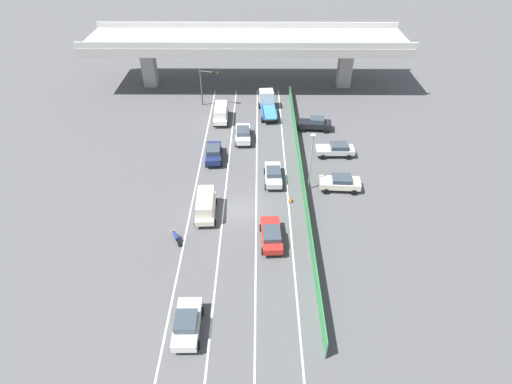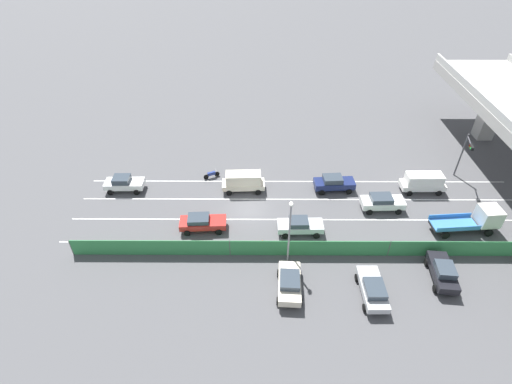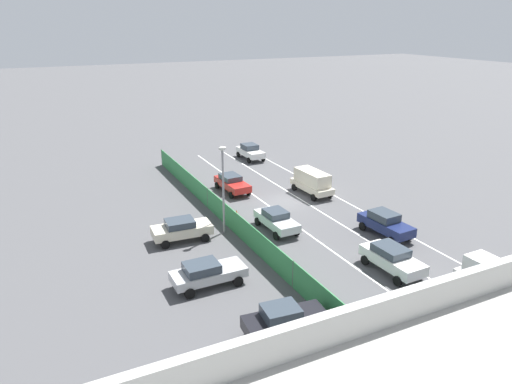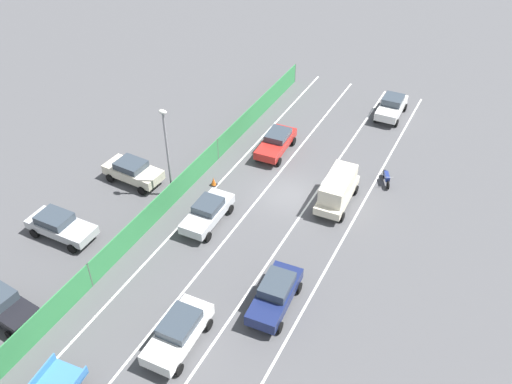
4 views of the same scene
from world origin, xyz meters
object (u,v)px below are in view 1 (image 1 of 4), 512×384
Objects in this scene: traffic_cone at (291,199)px; car_hatchback_white at (243,134)px; street_lamp at (311,156)px; car_van_cream at (205,205)px; traffic_light at (207,81)px; car_sedan_silver at (273,175)px; car_sedan_white at (187,323)px; flatbed_truck_blue at (267,102)px; parked_sedan_cream at (340,182)px; parked_sedan_dark at (315,123)px; car_van_white at (221,113)px; parked_wagon_silver at (336,149)px; car_sedan_navy at (214,153)px; motorcycle at (176,237)px; car_sedan_red at (272,235)px.

car_hatchback_white is at bearing 113.06° from traffic_cone.
street_lamp is at bearing 47.93° from traffic_cone.
traffic_light reaches higher than car_van_cream.
car_sedan_silver is 1.04× the size of car_sedan_white.
car_sedan_silver is (3.59, -8.85, -0.06)m from car_hatchback_white.
car_van_cream is at bearing -105.51° from flatbed_truck_blue.
parked_sedan_cream is 13.16m from parked_sedan_dark.
parked_sedan_dark is at bearing -10.97° from car_van_white.
parked_wagon_silver reaches higher than traffic_cone.
car_sedan_white is 28.18m from parked_wagon_silver.
traffic_cone is at bearing -42.64° from car_sedan_navy.
car_van_cream reaches higher than parked_sedan_dark.
parked_wagon_silver is 6.59m from parked_sedan_dark.
car_hatchback_white is 0.67× the size of street_lamp.
flatbed_truck_blue reaches higher than car_van_white.
parked_wagon_silver is 21.56m from traffic_light.
car_sedan_navy is 1.07× the size of car_sedan_white.
flatbed_truck_blue is 3.63× the size of motorcycle.
traffic_cone is at bearing -105.04° from parked_sedan_dark.
car_sedan_red is at bearing -64.88° from car_sedan_navy.
car_sedan_red is 15.29m from car_sedan_navy.
car_sedan_silver is 0.66× the size of street_lamp.
street_lamp is (10.65, -5.71, 3.16)m from car_sedan_navy.
traffic_cone is (2.16, -20.84, -1.03)m from flatbed_truck_blue.
car_van_cream is 8.81m from traffic_cone.
motorcycle is at bearing -99.30° from car_sedan_navy.
traffic_cone is at bearing 28.18° from motorcycle.
flatbed_truck_blue is 20.98m from traffic_cone.
traffic_light is (-14.78, 7.12, 2.90)m from parked_sedan_dark.
car_sedan_navy is 0.96× the size of car_van_cream.
parked_sedan_dark is (-1.24, 13.10, 0.02)m from parked_sedan_cream.
car_sedan_navy is at bearing -176.09° from parked_wagon_silver.
motorcycle is 25.90m from parked_sedan_dark.
car_sedan_silver is 5.14m from street_lamp.
car_sedan_red is 7.46m from car_van_cream.
parked_sedan_dark is 16.66m from traffic_light.
car_sedan_navy is 14.58m from parked_wagon_silver.
car_sedan_red is at bearing -118.47° from parked_wagon_silver.
car_van_cream is 13.23m from car_sedan_white.
flatbed_truck_blue reaches higher than car_sedan_white.
car_sedan_silver is 0.68× the size of flatbed_truck_blue.
car_sedan_red is at bearing -74.95° from car_van_white.
parked_wagon_silver is 0.83× the size of traffic_light.
car_sedan_white reaches higher than parked_sedan_cream.
car_sedan_white is at bearing -99.95° from flatbed_truck_blue.
parked_sedan_dark reaches higher than parked_sedan_cream.
flatbed_truck_blue reaches higher than parked_wagon_silver.
traffic_light is at bearing 115.47° from traffic_cone.
traffic_cone is at bearing -64.61° from car_sedan_silver.
parked_sedan_cream is at bearing -48.33° from car_van_white.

